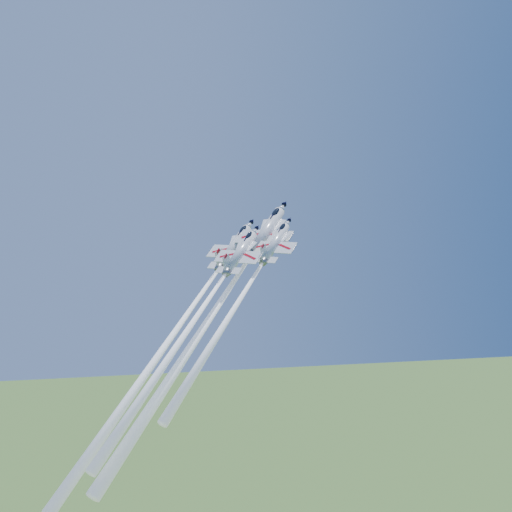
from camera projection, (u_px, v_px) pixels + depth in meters
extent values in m
cylinder|color=silver|center=(266.00, 232.00, 111.10)|extent=(8.21, 9.38, 12.11)
cone|color=silver|center=(282.00, 208.00, 116.54)|extent=(3.78, 3.89, 3.43)
cone|color=black|center=(285.00, 203.00, 117.80)|extent=(1.91, 1.96, 1.72)
cone|color=slate|center=(251.00, 256.00, 106.09)|extent=(3.28, 3.27, 2.45)
ellipsoid|color=black|center=(276.00, 213.00, 114.17)|extent=(3.19, 3.21, 2.98)
cube|color=black|center=(272.00, 217.00, 112.86)|extent=(0.98, 1.00, 1.07)
cube|color=silver|center=(264.00, 237.00, 110.35)|extent=(10.66, 10.03, 3.45)
cube|color=silver|center=(265.00, 225.00, 113.67)|extent=(3.15, 3.06, 2.46)
cube|color=silver|center=(278.00, 225.00, 112.31)|extent=(3.15, 3.06, 2.46)
cube|color=silver|center=(253.00, 252.00, 106.88)|extent=(5.76, 5.42, 1.78)
cube|color=silver|center=(251.00, 243.00, 106.04)|extent=(2.98, 3.29, 4.39)
cube|color=#A60815|center=(250.00, 236.00, 105.40)|extent=(1.15, 1.20, 1.36)
cube|color=black|center=(268.00, 236.00, 111.70)|extent=(6.81, 6.75, 7.31)
sphere|color=white|center=(250.00, 256.00, 105.90)|extent=(1.30, 1.33, 1.13)
cone|color=white|center=(186.00, 354.00, 89.41)|extent=(22.28, 26.87, 39.91)
cylinder|color=silver|center=(234.00, 247.00, 112.26)|extent=(7.33, 8.37, 10.81)
cone|color=silver|center=(249.00, 225.00, 117.11)|extent=(3.38, 3.47, 3.06)
cone|color=black|center=(252.00, 221.00, 118.24)|extent=(1.70, 1.75, 1.54)
cone|color=slate|center=(219.00, 269.00, 107.78)|extent=(2.93, 2.92, 2.19)
ellipsoid|color=black|center=(243.00, 230.00, 115.00)|extent=(2.84, 2.86, 2.66)
cube|color=black|center=(239.00, 233.00, 113.83)|extent=(0.87, 0.89, 0.95)
cube|color=silver|center=(232.00, 252.00, 111.58)|extent=(9.52, 8.95, 3.08)
cube|color=silver|center=(234.00, 240.00, 114.55)|extent=(2.81, 2.73, 2.20)
cube|color=silver|center=(245.00, 241.00, 113.34)|extent=(2.81, 2.73, 2.20)
cube|color=silver|center=(221.00, 266.00, 108.49)|extent=(5.15, 4.84, 1.59)
cube|color=silver|center=(220.00, 258.00, 107.74)|extent=(2.66, 2.94, 3.92)
cube|color=#A60815|center=(218.00, 251.00, 107.16)|extent=(1.03, 1.07, 1.21)
cube|color=black|center=(235.00, 251.00, 112.79)|extent=(6.08, 6.03, 6.52)
sphere|color=white|center=(218.00, 269.00, 107.61)|extent=(1.17, 1.19, 1.01)
cone|color=white|center=(149.00, 369.00, 90.93)|extent=(22.21, 26.87, 40.18)
cylinder|color=silver|center=(275.00, 243.00, 105.60)|extent=(6.24, 7.13, 9.21)
cone|color=silver|center=(287.00, 223.00, 109.73)|extent=(2.88, 2.96, 2.61)
cone|color=black|center=(290.00, 219.00, 110.69)|extent=(1.45, 1.49, 1.31)
cone|color=slate|center=(263.00, 262.00, 101.79)|extent=(2.50, 2.49, 1.87)
ellipsoid|color=black|center=(282.00, 227.00, 107.93)|extent=(2.42, 2.44, 2.27)
cube|color=black|center=(280.00, 231.00, 106.94)|extent=(0.74, 0.76, 0.81)
cube|color=silver|center=(273.00, 247.00, 105.02)|extent=(8.11, 7.63, 2.62)
cube|color=silver|center=(274.00, 237.00, 107.55)|extent=(2.39, 2.33, 1.87)
cube|color=silver|center=(285.00, 237.00, 106.52)|extent=(2.39, 2.33, 1.87)
cube|color=silver|center=(265.00, 260.00, 102.39)|extent=(4.38, 4.12, 1.36)
cube|color=silver|center=(264.00, 252.00, 101.75)|extent=(2.27, 2.50, 3.34)
cube|color=#A60815|center=(263.00, 246.00, 101.26)|extent=(0.88, 0.91, 1.03)
cube|color=black|center=(276.00, 246.00, 106.05)|extent=(5.18, 5.13, 5.56)
sphere|color=white|center=(263.00, 263.00, 101.64)|extent=(0.99, 1.01, 0.86)
cone|color=white|center=(219.00, 333.00, 89.94)|extent=(15.95, 19.21, 28.41)
cylinder|color=silver|center=(240.00, 252.00, 102.73)|extent=(6.39, 7.31, 9.43)
cone|color=silver|center=(255.00, 231.00, 106.96)|extent=(2.95, 3.03, 2.67)
cone|color=black|center=(258.00, 227.00, 107.95)|extent=(1.48, 1.53, 1.34)
cone|color=slate|center=(226.00, 273.00, 98.82)|extent=(2.56, 2.55, 1.91)
ellipsoid|color=black|center=(249.00, 236.00, 105.12)|extent=(2.48, 2.50, 2.32)
cube|color=black|center=(245.00, 239.00, 104.10)|extent=(0.76, 0.78, 0.83)
cube|color=silver|center=(238.00, 257.00, 102.14)|extent=(8.31, 7.81, 2.69)
cube|color=silver|center=(240.00, 246.00, 104.73)|extent=(2.45, 2.39, 1.92)
cube|color=silver|center=(251.00, 246.00, 103.67)|extent=(2.45, 2.39, 1.92)
cube|color=silver|center=(229.00, 270.00, 99.44)|extent=(4.49, 4.22, 1.39)
cube|color=silver|center=(227.00, 263.00, 98.79)|extent=(2.32, 2.56, 3.42)
cube|color=#A60815|center=(225.00, 256.00, 98.28)|extent=(0.90, 0.93, 1.06)
cube|color=black|center=(242.00, 256.00, 103.19)|extent=(5.31, 5.26, 5.69)
sphere|color=white|center=(226.00, 274.00, 98.67)|extent=(1.02, 1.04, 0.88)
cone|color=white|center=(169.00, 358.00, 85.53)|extent=(17.71, 21.37, 31.79)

